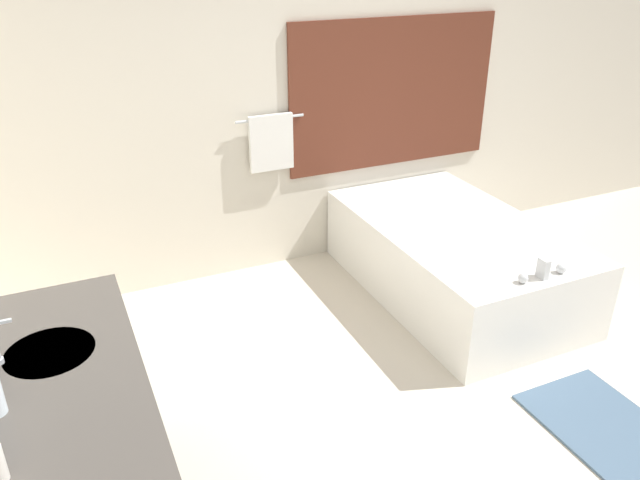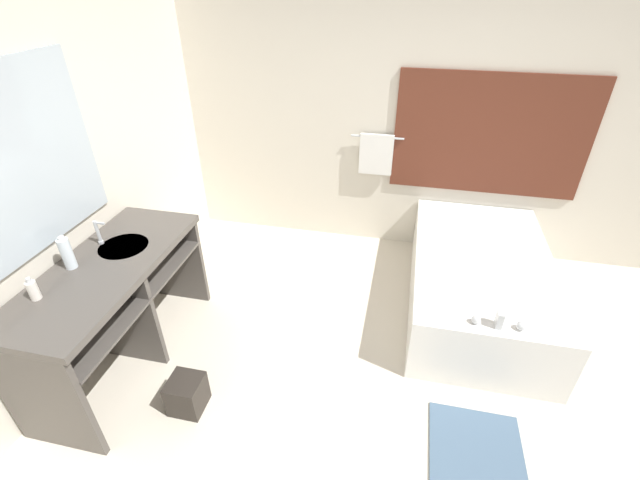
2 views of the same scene
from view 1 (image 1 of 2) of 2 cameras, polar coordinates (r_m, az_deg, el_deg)
The scene contains 5 objects.
ground_plane at distance 3.42m, azimuth 14.57°, elevation -17.03°, with size 16.00×16.00×0.00m, color beige.
wall_back_with_blinds at distance 4.54m, azimuth -1.04°, elevation 14.04°, with size 7.40×0.13×2.70m.
vanity_counter at distance 2.60m, azimuth -22.23°, elevation -15.89°, with size 0.63×1.50×0.86m.
bathtub at distance 4.44m, azimuth 12.14°, elevation -1.35°, with size 1.09×1.83×0.64m.
bath_mat at distance 3.68m, azimuth 24.26°, elevation -15.03°, with size 0.56×0.72×0.02m.
Camera 1 is at (-1.74, -1.85, 2.28)m, focal length 35.00 mm.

